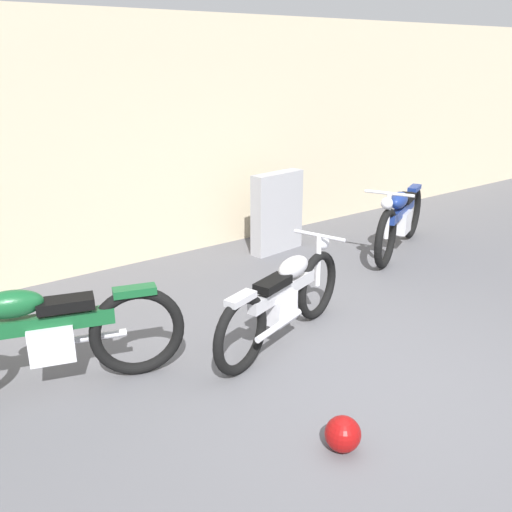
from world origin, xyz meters
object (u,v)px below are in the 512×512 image
at_px(helmet, 343,434).
at_px(motorcycle_green, 41,336).
at_px(motorcycle_silver, 284,299).
at_px(motorcycle_blue, 400,218).
at_px(stone_marker, 277,212).

bearing_deg(helmet, motorcycle_green, 125.45).
bearing_deg(helmet, motorcycle_silver, 65.46).
relative_size(helmet, motorcycle_silver, 0.13).
xyz_separation_m(motorcycle_blue, motorcycle_green, (-4.89, -0.56, 0.01)).
bearing_deg(stone_marker, helmet, -122.37).
xyz_separation_m(helmet, motorcycle_green, (-1.37, 1.93, 0.36)).
xyz_separation_m(helmet, motorcycle_blue, (3.52, 2.49, 0.34)).
bearing_deg(motorcycle_green, motorcycle_silver, -176.56).
bearing_deg(motorcycle_silver, motorcycle_green, 147.75).
bearing_deg(motorcycle_blue, motorcycle_green, -19.13).
relative_size(stone_marker, helmet, 4.36).
distance_m(helmet, motorcycle_blue, 4.33).
relative_size(stone_marker, motorcycle_blue, 0.54).
relative_size(stone_marker, motorcycle_silver, 0.56).
height_order(stone_marker, motorcycle_blue, stone_marker).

